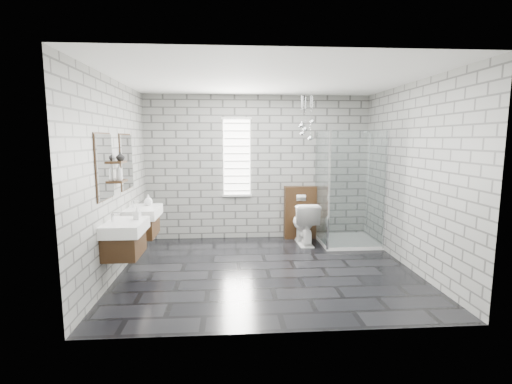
{
  "coord_description": "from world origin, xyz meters",
  "views": [
    {
      "loc": [
        -0.52,
        -5.19,
        1.89
      ],
      "look_at": [
        -0.14,
        0.35,
        1.1
      ],
      "focal_mm": 26.0,
      "sensor_mm": 36.0,
      "label": 1
    }
  ],
  "objects": [
    {
      "name": "shelf_lower",
      "position": [
        -2.03,
        -0.05,
        1.32
      ],
      "size": [
        0.14,
        0.3,
        0.03
      ],
      "primitive_type": "cube",
      "color": "#392311",
      "rests_on": "wall_left"
    },
    {
      "name": "wall_left",
      "position": [
        -2.11,
        0.0,
        1.35
      ],
      "size": [
        0.02,
        3.6,
        2.7
      ],
      "primitive_type": "cube",
      "color": "gray",
      "rests_on": "floor"
    },
    {
      "name": "flush_plate",
      "position": [
        0.8,
        1.6,
        0.8
      ],
      "size": [
        0.18,
        0.01,
        0.12
      ],
      "primitive_type": "cube",
      "color": "silver",
      "rests_on": "cistern_panel"
    },
    {
      "name": "soap_bottle_c",
      "position": [
        -2.02,
        -0.09,
        1.45
      ],
      "size": [
        0.1,
        0.1,
        0.22
      ],
      "primitive_type": "imported",
      "rotation": [
        0.0,
        0.0,
        0.15
      ],
      "color": "#B2B2B2",
      "rests_on": "shelf_lower"
    },
    {
      "name": "cistern_panel",
      "position": [
        0.8,
        1.7,
        0.5
      ],
      "size": [
        0.6,
        0.2,
        1.0
      ],
      "primitive_type": "cube",
      "color": "#392311",
      "rests_on": "floor"
    },
    {
      "name": "vanity_left",
      "position": [
        -1.91,
        -0.47,
        0.76
      ],
      "size": [
        0.47,
        0.7,
        1.57
      ],
      "color": "#392311",
      "rests_on": "wall_left"
    },
    {
      "name": "floor",
      "position": [
        0.0,
        0.0,
        -0.01
      ],
      "size": [
        4.2,
        3.6,
        0.02
      ],
      "primitive_type": "cube",
      "color": "black",
      "rests_on": "ground"
    },
    {
      "name": "shelf_upper",
      "position": [
        -2.03,
        -0.05,
        1.58
      ],
      "size": [
        0.14,
        0.3,
        0.03
      ],
      "primitive_type": "cube",
      "color": "#392311",
      "rests_on": "wall_left"
    },
    {
      "name": "window",
      "position": [
        -0.4,
        1.78,
        1.55
      ],
      "size": [
        0.56,
        0.05,
        1.48
      ],
      "color": "white",
      "rests_on": "wall_back"
    },
    {
      "name": "vase",
      "position": [
        -2.02,
        -0.0,
        1.65
      ],
      "size": [
        0.12,
        0.12,
        0.12
      ],
      "primitive_type": "imported",
      "rotation": [
        0.0,
        0.0,
        0.01
      ],
      "color": "#B2B2B2",
      "rests_on": "shelf_upper"
    },
    {
      "name": "wall_right",
      "position": [
        2.11,
        0.0,
        1.35
      ],
      "size": [
        0.02,
        3.6,
        2.7
      ],
      "primitive_type": "cube",
      "color": "gray",
      "rests_on": "floor"
    },
    {
      "name": "wall_front",
      "position": [
        0.0,
        -1.81,
        1.35
      ],
      "size": [
        4.2,
        0.02,
        2.7
      ],
      "primitive_type": "cube",
      "color": "gray",
      "rests_on": "floor"
    },
    {
      "name": "wall_back",
      "position": [
        0.0,
        1.81,
        1.35
      ],
      "size": [
        4.2,
        0.02,
        2.7
      ],
      "primitive_type": "cube",
      "color": "gray",
      "rests_on": "floor"
    },
    {
      "name": "ceiling",
      "position": [
        0.0,
        0.0,
        2.71
      ],
      "size": [
        4.2,
        3.6,
        0.02
      ],
      "primitive_type": "cube",
      "color": "white",
      "rests_on": "wall_back"
    },
    {
      "name": "soap_bottle_a",
      "position": [
        -1.74,
        -0.36,
        0.93
      ],
      "size": [
        0.09,
        0.09,
        0.17
      ],
      "primitive_type": "imported",
      "rotation": [
        0.0,
        0.0,
        -0.23
      ],
      "color": "#B2B2B2",
      "rests_on": "vanity_left"
    },
    {
      "name": "vanity_right",
      "position": [
        -1.91,
        0.52,
        0.76
      ],
      "size": [
        0.47,
        0.7,
        1.57
      ],
      "color": "#392311",
      "rests_on": "wall_left"
    },
    {
      "name": "shower_enclosure",
      "position": [
        1.5,
        1.18,
        0.5
      ],
      "size": [
        1.0,
        1.0,
        2.03
      ],
      "color": "white",
      "rests_on": "floor"
    },
    {
      "name": "toilet",
      "position": [
        0.8,
        1.29,
        0.38
      ],
      "size": [
        0.45,
        0.76,
        0.77
      ],
      "primitive_type": "imported",
      "rotation": [
        0.0,
        0.0,
        3.17
      ],
      "color": "white",
      "rests_on": "floor"
    },
    {
      "name": "pendant_cluster",
      "position": [
        0.82,
        1.36,
        2.06
      ],
      "size": [
        0.3,
        0.19,
        0.84
      ],
      "color": "silver",
      "rests_on": "ceiling"
    },
    {
      "name": "soap_bottle_b",
      "position": [
        -1.83,
        0.71,
        0.93
      ],
      "size": [
        0.14,
        0.14,
        0.17
      ],
      "primitive_type": "imported",
      "rotation": [
        0.0,
        0.0,
        0.08
      ],
      "color": "#B2B2B2",
      "rests_on": "vanity_right"
    }
  ]
}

